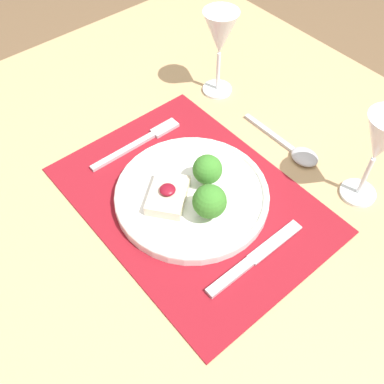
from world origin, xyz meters
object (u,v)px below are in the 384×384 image
(wine_glass_far, at_px, (220,37))
(spoon, at_px, (297,152))
(wine_glass_near, at_px, (381,143))
(dinner_plate, at_px, (193,194))
(fork, at_px, (142,141))
(knife, at_px, (249,262))

(wine_glass_far, bearing_deg, spoon, -2.72)
(spoon, relative_size, wine_glass_far, 1.00)
(spoon, xyz_separation_m, wine_glass_near, (0.13, 0.01, 0.12))
(dinner_plate, height_order, spoon, dinner_plate)
(fork, distance_m, wine_glass_far, 0.25)
(dinner_plate, bearing_deg, knife, -4.72)
(spoon, bearing_deg, dinner_plate, -104.70)
(spoon, distance_m, wine_glass_near, 0.18)
(fork, height_order, knife, knife)
(wine_glass_far, bearing_deg, fork, -83.21)
(knife, xyz_separation_m, wine_glass_near, (0.02, 0.24, 0.12))
(fork, relative_size, spoon, 1.08)
(dinner_plate, distance_m, fork, 0.17)
(dinner_plate, relative_size, fork, 1.35)
(dinner_plate, bearing_deg, wine_glass_near, 53.29)
(fork, bearing_deg, wine_glass_near, 34.88)
(fork, relative_size, wine_glass_far, 1.08)
(fork, xyz_separation_m, wine_glass_near, (0.34, 0.22, 0.12))
(dinner_plate, height_order, fork, dinner_plate)
(dinner_plate, distance_m, wine_glass_near, 0.31)
(spoon, bearing_deg, knife, -69.26)
(spoon, distance_m, wine_glass_far, 0.27)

